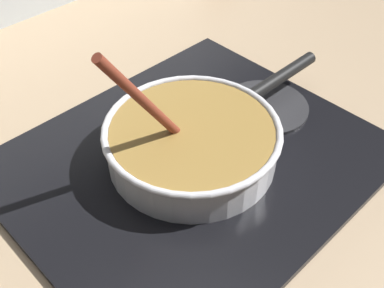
{
  "coord_description": "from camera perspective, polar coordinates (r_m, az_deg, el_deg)",
  "views": [
    {
      "loc": [
        -0.22,
        -0.21,
        0.54
      ],
      "look_at": [
        0.15,
        0.17,
        0.04
      ],
      "focal_mm": 44.27,
      "sensor_mm": 36.0,
      "label": 1
    }
  ],
  "objects": [
    {
      "name": "burner_ring",
      "position": [
        0.75,
        0.0,
        -1.47
      ],
      "size": [
        0.19,
        0.19,
        0.01
      ],
      "primitive_type": "torus",
      "color": "#592D0C",
      "rests_on": "hob_plate"
    },
    {
      "name": "hob_plate",
      "position": [
        0.76,
        0.0,
        -2.01
      ],
      "size": [
        0.56,
        0.48,
        0.01
      ],
      "primitive_type": "cube",
      "color": "black",
      "rests_on": "ground"
    },
    {
      "name": "spare_burner",
      "position": [
        0.85,
        8.83,
        4.49
      ],
      "size": [
        0.15,
        0.15,
        0.01
      ],
      "primitive_type": "cylinder",
      "color": "#262628",
      "rests_on": "hob_plate"
    },
    {
      "name": "cooking_pan",
      "position": [
        0.73,
        0.09,
        0.37
      ],
      "size": [
        0.45,
        0.27,
        0.25
      ],
      "color": "silver",
      "rests_on": "hob_plate"
    }
  ]
}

